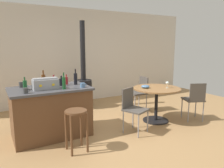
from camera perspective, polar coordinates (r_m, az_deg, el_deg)
The scene contains 22 objects.
ground_plane at distance 4.35m, azimuth 2.75°, elevation -12.51°, with size 8.80×8.80×0.00m, color #A37A4C.
back_wall at distance 6.45m, azimuth -10.17°, elevation 7.18°, with size 8.00×0.10×2.70m, color beige.
kitchen_island at distance 4.22m, azimuth -15.79°, elevation -7.01°, with size 1.41×0.89×0.92m.
wooden_stool at distance 3.51m, azimuth -9.41°, elevation -9.62°, with size 0.35×0.35×0.68m.
dining_table at distance 4.88m, azimuth 11.63°, elevation -3.01°, with size 1.03×1.03×0.76m.
folding_chair_near at distance 4.22m, azimuth 5.48°, elevation -5.98°, with size 0.52×0.52×0.86m.
folding_chair_far at distance 5.15m, azimuth 20.89°, elevation -3.50°, with size 0.53×0.53×0.87m.
folding_chair_left at distance 5.55m, azimuth 7.26°, elevation -1.82°, with size 0.42×0.42×0.88m.
wood_stove at distance 5.86m, azimuth -7.50°, elevation -0.86°, with size 0.44×0.45×2.29m.
toolbox at distance 3.98m, azimuth -17.11°, elevation 0.06°, with size 0.43×0.24×0.20m.
bottle_0 at distance 4.26m, azimuth -17.56°, elevation 0.99°, with size 0.07×0.07×0.30m.
bottle_1 at distance 4.30m, azimuth -9.56°, elevation 1.43°, with size 0.07×0.07×0.31m.
bottle_2 at distance 4.40m, azimuth -15.04°, elevation 0.82°, with size 0.08×0.08×0.19m.
bottle_3 at distance 4.04m, azimuth -21.93°, elevation -0.20°, with size 0.07×0.07×0.22m.
bottle_4 at distance 3.88m, azimuth -12.52°, elevation 0.32°, with size 0.06×0.06×0.30m.
bottle_5 at distance 4.24m, azimuth -13.17°, elevation 0.57°, with size 0.08×0.08×0.19m.
bottle_6 at distance 4.35m, azimuth -11.88°, elevation 0.89°, with size 0.06×0.06×0.20m.
cup_0 at distance 3.74m, azimuth -21.74°, elevation -1.63°, with size 0.11×0.07×0.09m.
cup_1 at distance 4.01m, azimuth -7.73°, elevation -0.29°, with size 0.13×0.09×0.08m.
cup_2 at distance 4.31m, azimuth -22.76°, elevation -0.15°, with size 0.11×0.08×0.10m.
wine_glass at distance 4.86m, azimuth 14.34°, elevation 0.24°, with size 0.07×0.07×0.14m.
serving_bowl at distance 4.76m, azimuth 8.76°, elevation -0.64°, with size 0.18×0.18×0.07m, color #4C7099.
Camera 1 is at (-2.16, -3.38, 1.69)m, focal length 34.76 mm.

